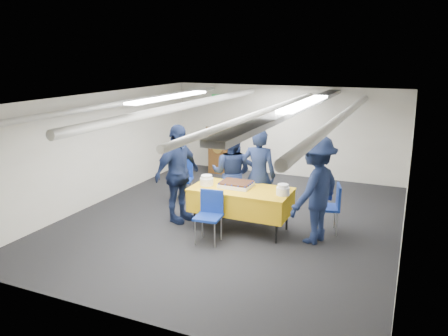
{
  "coord_description": "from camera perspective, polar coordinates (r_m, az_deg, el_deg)",
  "views": [
    {
      "loc": [
        2.99,
        -7.25,
        3.06
      ],
      "look_at": [
        -0.1,
        -0.2,
        1.05
      ],
      "focal_mm": 35.0,
      "sensor_mm": 36.0,
      "label": 1
    }
  ],
  "objects": [
    {
      "name": "ground",
      "position": [
        8.42,
        1.15,
        -6.68
      ],
      "size": [
        7.0,
        7.0,
        0.0
      ],
      "primitive_type": "plane",
      "color": "black",
      "rests_on": "ground"
    },
    {
      "name": "room_shell",
      "position": [
        8.28,
        2.9,
        5.95
      ],
      "size": [
        6.0,
        7.0,
        2.3
      ],
      "color": "silver",
      "rests_on": "ground"
    },
    {
      "name": "serving_table",
      "position": [
        7.76,
        2.22,
        -4.18
      ],
      "size": [
        1.76,
        0.88,
        0.77
      ],
      "color": "black",
      "rests_on": "ground"
    },
    {
      "name": "sheet_cake",
      "position": [
        7.77,
        1.6,
        -2.13
      ],
      "size": [
        0.57,
        0.44,
        0.1
      ],
      "color": "white",
      "rests_on": "serving_table"
    },
    {
      "name": "plate_stack_left",
      "position": [
        7.87,
        -2.28,
        -1.64
      ],
      "size": [
        0.24,
        0.24,
        0.18
      ],
      "color": "white",
      "rests_on": "serving_table"
    },
    {
      "name": "plate_stack_right",
      "position": [
        7.39,
        7.71,
        -2.86
      ],
      "size": [
        0.22,
        0.22,
        0.18
      ],
      "color": "white",
      "rests_on": "serving_table"
    },
    {
      "name": "podium",
      "position": [
        11.53,
        -0.39,
        2.41
      ],
      "size": [
        0.62,
        0.53,
        1.25
      ],
      "color": "brown",
      "rests_on": "ground"
    },
    {
      "name": "chair_near",
      "position": [
        7.31,
        -1.85,
        -5.61
      ],
      "size": [
        0.46,
        0.46,
        0.87
      ],
      "color": "gray",
      "rests_on": "ground"
    },
    {
      "name": "chair_right",
      "position": [
        7.89,
        13.91,
        -4.5
      ],
      "size": [
        0.52,
        0.52,
        0.87
      ],
      "color": "gray",
      "rests_on": "ground"
    },
    {
      "name": "chair_left",
      "position": [
        9.43,
        -5.41,
        -0.97
      ],
      "size": [
        0.52,
        0.52,
        0.87
      ],
      "color": "gray",
      "rests_on": "ground"
    },
    {
      "name": "sailor_a",
      "position": [
        8.12,
        4.54,
        -0.94
      ],
      "size": [
        0.68,
        0.48,
        1.77
      ],
      "primitive_type": "imported",
      "rotation": [
        0.0,
        0.0,
        3.23
      ],
      "color": "#0E1733",
      "rests_on": "ground"
    },
    {
      "name": "sailor_b",
      "position": [
        8.44,
        0.97,
        -0.68
      ],
      "size": [
        0.86,
        0.7,
        1.66
      ],
      "primitive_type": "imported",
      "rotation": [
        0.0,
        0.0,
        3.23
      ],
      "color": "#0E1733",
      "rests_on": "ground"
    },
    {
      "name": "sailor_c",
      "position": [
        8.11,
        -6.09,
        -0.75
      ],
      "size": [
        0.7,
        1.16,
        1.84
      ],
      "primitive_type": "imported",
      "rotation": [
        0.0,
        0.0,
        1.32
      ],
      "color": "#0E1733",
      "rests_on": "ground"
    },
    {
      "name": "sailor_d",
      "position": [
        7.33,
        11.83,
        -2.79
      ],
      "size": [
        1.03,
        1.33,
        1.81
      ],
      "primitive_type": "imported",
      "rotation": [
        0.0,
        0.0,
        -1.92
      ],
      "color": "#0E1733",
      "rests_on": "ground"
    }
  ]
}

